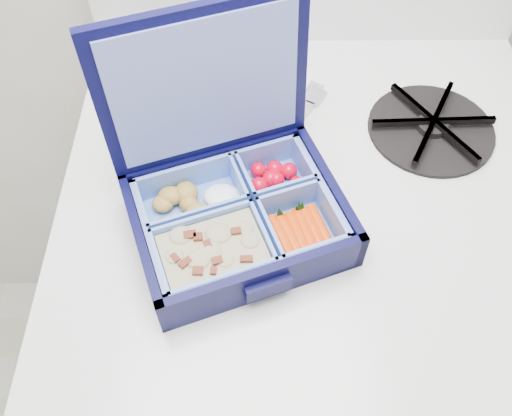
{
  "coord_description": "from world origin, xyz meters",
  "views": [
    {
      "loc": [
        -0.53,
        1.25,
        1.42
      ],
      "look_at": [
        -0.53,
        1.59,
        0.95
      ],
      "focal_mm": 38.0,
      "sensor_mm": 36.0,
      "label": 1
    }
  ],
  "objects_px": {
    "burner_grate": "(433,124)",
    "fork": "(283,139)",
    "bento_box": "(238,219)",
    "stove": "(294,320)"
  },
  "relations": [
    {
      "from": "fork",
      "to": "bento_box",
      "type": "bearing_deg",
      "value": -80.61
    },
    {
      "from": "stove",
      "to": "bento_box",
      "type": "relative_size",
      "value": 4.14
    },
    {
      "from": "stove",
      "to": "bento_box",
      "type": "height_order",
      "value": "bento_box"
    },
    {
      "from": "stove",
      "to": "bento_box",
      "type": "distance_m",
      "value": 0.5
    },
    {
      "from": "fork",
      "to": "burner_grate",
      "type": "bearing_deg",
      "value": 35.87
    },
    {
      "from": "stove",
      "to": "burner_grate",
      "type": "relative_size",
      "value": 5.66
    },
    {
      "from": "stove",
      "to": "fork",
      "type": "bearing_deg",
      "value": 133.14
    },
    {
      "from": "bento_box",
      "to": "burner_grate",
      "type": "bearing_deg",
      "value": 12.35
    },
    {
      "from": "burner_grate",
      "to": "fork",
      "type": "height_order",
      "value": "burner_grate"
    },
    {
      "from": "burner_grate",
      "to": "fork",
      "type": "distance_m",
      "value": 0.19
    }
  ]
}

